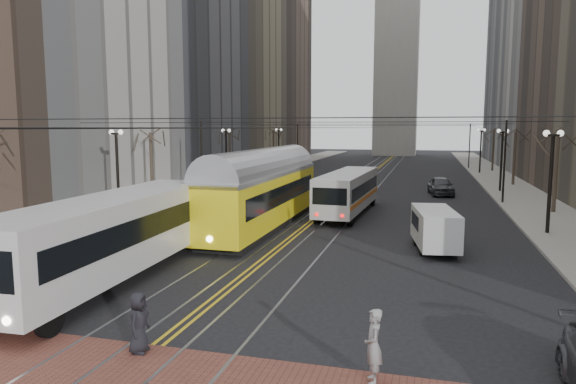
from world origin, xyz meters
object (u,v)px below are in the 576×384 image
Objects in this scene: transit_bus at (114,239)px; sedan_grey at (441,186)px; cargo_van at (435,230)px; streetcar at (262,197)px; pedestrian_a at (139,322)px; pedestrian_b at (373,346)px; rear_bus at (348,193)px.

sedan_grey is (13.04, 30.43, -0.85)m from transit_bus.
sedan_grey is at bearing 79.38° from cargo_van.
pedestrian_a is (2.26, -17.54, -0.99)m from streetcar.
transit_bus is at bearing -120.78° from sedan_grey.
pedestrian_b is (6.23, 0.00, 0.07)m from pedestrian_a.
pedestrian_b is at bearing -77.24° from rear_bus.
pedestrian_a is (4.51, -5.65, -0.83)m from transit_bus.
cargo_van is 22.07m from sedan_grey.
rear_bus is (6.55, 18.00, -0.20)m from transit_bus.
pedestrian_b reaches higher than sedan_grey.
cargo_van reaches higher than pedestrian_a.
pedestrian_a is at bearing -110.89° from sedan_grey.
transit_bus is at bearing 33.32° from pedestrian_a.
cargo_van is at bearing 32.04° from transit_bus.
streetcar reaches higher than sedan_grey.
sedan_grey is (10.79, 18.53, -1.01)m from streetcar.
pedestrian_a is 6.23m from pedestrian_b.
streetcar reaches higher than cargo_van.
pedestrian_a is at bearing -127.63° from cargo_van.
streetcar reaches higher than pedestrian_b.
pedestrian_a is (-2.04, -23.65, -0.62)m from rear_bus.
pedestrian_b is (8.48, -17.54, -0.92)m from streetcar.
rear_bus is at bearing 112.12° from cargo_van.
pedestrian_b is (-1.54, -14.02, -0.11)m from cargo_van.
streetcar is at bearing -127.79° from sedan_grey.
rear_bus is 14.04m from sedan_grey.
transit_bus is 19.15m from rear_bus.
sedan_grey is 37.07m from pedestrian_a.
streetcar reaches higher than pedestrian_a.
sedan_grey is 2.89× the size of pedestrian_a.
pedestrian_b is (4.18, -23.65, -0.56)m from rear_bus.
transit_bus is at bearing -100.50° from streetcar.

